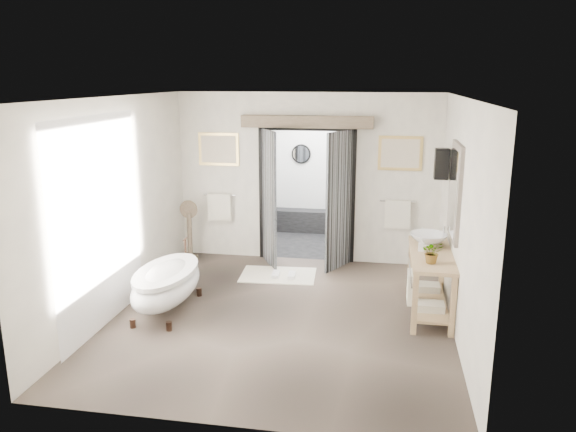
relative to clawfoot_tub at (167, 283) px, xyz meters
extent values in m
plane|color=#6A5A4E|center=(1.56, 0.08, -0.40)|extent=(5.00, 5.00, 0.00)
cube|color=silver|center=(1.56, -2.42, 1.05)|extent=(4.50, 0.02, 2.90)
cube|color=silver|center=(-0.69, 0.08, 1.05)|extent=(0.02, 5.00, 2.90)
cube|color=silver|center=(3.81, 0.08, 1.05)|extent=(0.02, 5.00, 2.90)
cube|color=silver|center=(0.04, 2.58, 1.05)|extent=(1.45, 0.02, 2.90)
cube|color=silver|center=(3.09, 2.58, 1.05)|extent=(1.45, 0.02, 2.90)
cube|color=silver|center=(1.56, 2.58, 2.20)|extent=(1.60, 0.02, 0.60)
cube|color=white|center=(1.56, 0.08, 2.50)|extent=(4.50, 5.00, 0.02)
cube|color=silver|center=(-0.64, -0.52, 0.95)|extent=(0.02, 2.20, 2.70)
cube|color=gray|center=(3.79, 0.58, 1.30)|extent=(0.05, 0.95, 1.25)
cube|color=silver|center=(3.76, 0.58, 1.30)|extent=(0.01, 0.80, 1.10)
cube|color=black|center=(3.69, 1.63, 1.50)|extent=(0.20, 0.20, 0.45)
sphere|color=#FFCC8C|center=(3.69, 1.63, 1.50)|extent=(0.10, 0.10, 0.10)
cube|color=black|center=(1.56, 3.58, -0.39)|extent=(2.20, 2.00, 0.01)
cube|color=white|center=(1.56, 3.58, 2.10)|extent=(2.20, 2.00, 0.02)
cube|color=white|center=(1.56, 4.58, 0.85)|extent=(2.20, 0.02, 2.50)
cube|color=white|center=(0.46, 3.58, 0.85)|extent=(0.02, 2.00, 2.50)
cube|color=white|center=(2.66, 3.58, 0.85)|extent=(0.02, 2.00, 2.50)
cube|color=black|center=(1.56, 4.40, -0.17)|extent=(2.00, 0.35, 0.45)
cylinder|color=silver|center=(1.16, 4.55, 1.20)|extent=(0.40, 0.03, 0.40)
cylinder|color=silver|center=(1.96, 4.55, 1.20)|extent=(0.40, 0.03, 0.40)
cube|color=black|center=(0.76, 2.58, 0.75)|extent=(0.07, 0.10, 2.30)
cube|color=black|center=(2.36, 2.58, 0.75)|extent=(0.07, 0.10, 2.30)
cube|color=black|center=(1.56, 2.58, 1.90)|extent=(1.67, 0.10, 0.07)
cube|color=black|center=(0.96, 2.23, 0.75)|extent=(0.40, 0.73, 2.30)
cube|color=black|center=(2.16, 2.23, 0.75)|extent=(0.40, 0.73, 2.30)
cube|color=#715D4C|center=(1.56, 2.48, 2.02)|extent=(2.20, 0.20, 0.20)
cube|color=tan|center=(0.01, 2.56, 1.52)|extent=(0.72, 0.03, 0.57)
cube|color=beige|center=(0.01, 2.55, 1.52)|extent=(0.62, 0.01, 0.47)
cube|color=tan|center=(3.11, 2.56, 1.52)|extent=(0.72, 0.03, 0.57)
cube|color=beige|center=(3.11, 2.55, 1.52)|extent=(0.62, 0.01, 0.47)
cylinder|color=silver|center=(0.01, 2.52, 0.72)|extent=(0.60, 0.02, 0.02)
cube|color=beige|center=(0.01, 2.50, 0.50)|extent=(0.42, 0.08, 0.48)
cylinder|color=silver|center=(3.11, 2.52, 0.72)|extent=(0.60, 0.02, 0.02)
cube|color=beige|center=(3.11, 2.50, 0.50)|extent=(0.42, 0.08, 0.48)
cylinder|color=#342117|center=(-0.25, -0.59, -0.34)|extent=(0.08, 0.08, 0.12)
cylinder|color=#342117|center=(0.25, -0.59, -0.34)|extent=(0.08, 0.08, 0.12)
cylinder|color=#342117|center=(-0.25, 0.59, -0.34)|extent=(0.08, 0.08, 0.12)
cylinder|color=#342117|center=(0.25, 0.59, -0.34)|extent=(0.08, 0.08, 0.12)
ellipsoid|color=white|center=(0.00, 0.00, -0.02)|extent=(0.75, 1.67, 0.53)
cylinder|color=#342117|center=(0.00, 0.77, 0.31)|extent=(0.03, 0.03, 0.22)
cube|color=tan|center=(3.31, -0.16, 0.03)|extent=(0.07, 0.07, 0.85)
cube|color=tan|center=(3.77, -0.16, 0.03)|extent=(0.07, 0.07, 0.85)
cube|color=tan|center=(3.31, 1.32, 0.03)|extent=(0.07, 0.07, 0.85)
cube|color=tan|center=(3.77, 1.32, 0.03)|extent=(0.07, 0.07, 0.85)
cube|color=tan|center=(3.54, 0.58, 0.43)|extent=(0.55, 1.60, 0.05)
cube|color=tan|center=(3.54, 0.58, -0.24)|extent=(0.45, 1.50, 0.03)
cylinder|color=silver|center=(3.27, 0.58, 0.20)|extent=(0.02, 1.40, 0.02)
cube|color=beige|center=(3.27, 0.43, 0.00)|extent=(0.06, 0.34, 0.42)
cube|color=beige|center=(3.54, 0.23, -0.17)|extent=(0.35, 0.25, 0.10)
cube|color=beige|center=(3.54, 0.93, -0.17)|extent=(0.35, 0.25, 0.10)
cube|color=#715D4C|center=(-0.43, 2.15, -0.36)|extent=(0.21, 0.21, 0.08)
cylinder|color=#715D4C|center=(-0.43, 2.15, 0.07)|extent=(0.08, 0.08, 0.80)
cylinder|color=silver|center=(-0.43, 2.17, 0.52)|extent=(0.28, 0.02, 0.28)
cylinder|color=#715D4C|center=(-0.43, 2.16, 0.52)|extent=(0.32, 0.01, 0.32)
cube|color=#EBE5C6|center=(1.23, 1.65, -0.39)|extent=(1.25, 0.87, 0.01)
cube|color=silver|center=(1.20, 1.59, -0.36)|extent=(0.13, 0.29, 0.05)
cube|color=silver|center=(1.47, 1.59, -0.36)|extent=(0.13, 0.29, 0.05)
imported|color=white|center=(3.52, 0.91, 0.54)|extent=(0.53, 0.53, 0.18)
imported|color=gray|center=(3.51, 0.14, 0.60)|extent=(0.28, 0.24, 0.29)
imported|color=gray|center=(3.40, 0.64, 0.53)|extent=(0.09, 0.09, 0.17)
imported|color=gray|center=(3.45, 1.23, 0.54)|extent=(0.15, 0.15, 0.17)
camera|label=1|loc=(2.87, -6.82, 2.75)|focal=35.00mm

